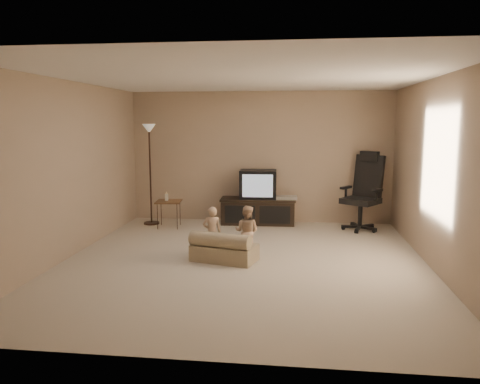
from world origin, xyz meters
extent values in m
plane|color=#B9AB93|center=(0.00, 0.00, 0.00)|extent=(5.50, 5.50, 0.00)
plane|color=white|center=(0.00, 0.00, 2.50)|extent=(5.50, 5.50, 0.00)
plane|color=tan|center=(0.00, 2.75, 1.25)|extent=(5.00, 0.00, 5.00)
plane|color=tan|center=(0.00, -2.75, 1.25)|extent=(5.00, 0.00, 5.00)
plane|color=tan|center=(-2.50, 0.00, 1.25)|extent=(0.00, 5.50, 5.50)
plane|color=tan|center=(2.50, 0.00, 1.25)|extent=(0.00, 5.50, 5.50)
cube|color=black|center=(-0.01, 2.49, 0.22)|extent=(1.39, 0.54, 0.44)
cube|color=black|center=(-0.01, 2.49, 0.47)|extent=(1.43, 0.58, 0.04)
cube|color=black|center=(-0.32, 2.23, 0.22)|extent=(0.57, 0.04, 0.33)
cube|color=black|center=(0.32, 2.25, 0.22)|extent=(0.57, 0.04, 0.33)
cube|color=black|center=(-0.01, 2.51, 0.76)|extent=(0.70, 0.52, 0.54)
cube|color=white|center=(0.00, 2.26, 0.76)|extent=(0.56, 0.03, 0.42)
cube|color=silver|center=(0.53, 2.46, 0.52)|extent=(0.40, 0.29, 0.06)
cylinder|color=black|center=(1.85, 2.16, 0.28)|extent=(0.08, 0.08, 0.45)
cube|color=black|center=(1.85, 2.16, 0.53)|extent=(0.78, 0.78, 0.10)
cube|color=black|center=(2.00, 2.38, 0.95)|extent=(0.55, 0.47, 0.78)
cube|color=black|center=(2.00, 2.38, 1.31)|extent=(0.34, 0.29, 0.18)
cube|color=black|center=(1.60, 2.34, 0.75)|extent=(0.24, 0.30, 0.04)
cube|color=black|center=(2.09, 1.99, 0.75)|extent=(0.24, 0.30, 0.04)
cube|color=brown|center=(-1.61, 1.98, 0.48)|extent=(0.49, 0.49, 0.03)
cylinder|color=black|center=(-1.77, 1.78, 0.24)|extent=(0.01, 0.01, 0.49)
cylinder|color=black|center=(-1.41, 1.82, 0.24)|extent=(0.01, 0.01, 0.49)
cylinder|color=black|center=(-1.80, 2.14, 0.24)|extent=(0.01, 0.01, 0.49)
cylinder|color=black|center=(-1.45, 2.17, 0.24)|extent=(0.01, 0.01, 0.49)
cylinder|color=beige|center=(-1.66, 2.01, 0.56)|extent=(0.06, 0.06, 0.12)
cone|color=beige|center=(-1.66, 2.01, 0.64)|extent=(0.05, 0.05, 0.04)
cylinder|color=black|center=(-2.02, 2.22, 0.02)|extent=(0.29, 0.29, 0.03)
cylinder|color=black|center=(-2.02, 2.22, 0.90)|extent=(0.03, 0.03, 1.78)
cone|color=beige|center=(-2.02, 2.22, 1.80)|extent=(0.25, 0.25, 0.17)
cube|color=#998A68|center=(-0.28, 0.04, 0.11)|extent=(0.97, 0.68, 0.23)
cylinder|color=#998A68|center=(-0.31, -0.11, 0.32)|extent=(0.88, 0.42, 0.21)
imported|color=tan|center=(-0.47, 0.16, 0.37)|extent=(0.31, 0.26, 0.74)
imported|color=tan|center=(0.02, 0.24, 0.37)|extent=(0.40, 0.28, 0.75)
camera|label=1|loc=(0.71, -6.23, 1.92)|focal=35.00mm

